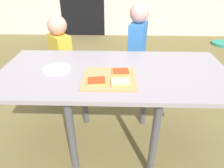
{
  "coord_description": "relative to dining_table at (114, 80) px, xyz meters",
  "views": [
    {
      "loc": [
        0.02,
        -1.23,
        1.34
      ],
      "look_at": [
        -0.01,
        0.0,
        0.6
      ],
      "focal_mm": 32.08,
      "sensor_mm": 36.0,
      "label": 1
    }
  ],
  "objects": [
    {
      "name": "ground_plane",
      "position": [
        0.0,
        0.0,
        -0.63
      ],
      "size": [
        16.0,
        16.0,
        0.0
      ],
      "primitive_type": "plane",
      "color": "olive"
    },
    {
      "name": "dining_table",
      "position": [
        0.0,
        0.0,
        0.0
      ],
      "size": [
        1.58,
        0.73,
        0.71
      ],
      "color": "#9A8E95",
      "rests_on": "ground"
    },
    {
      "name": "cutting_board",
      "position": [
        -0.03,
        -0.12,
        0.08
      ],
      "size": [
        0.34,
        0.29,
        0.01
      ],
      "primitive_type": "cube",
      "color": "tan",
      "rests_on": "dining_table"
    },
    {
      "name": "pizza_slice_far_right",
      "position": [
        0.05,
        -0.05,
        0.1
      ],
      "size": [
        0.12,
        0.1,
        0.02
      ],
      "color": "tan",
      "rests_on": "cutting_board"
    },
    {
      "name": "pizza_slice_near_right",
      "position": [
        0.04,
        -0.19,
        0.1
      ],
      "size": [
        0.12,
        0.1,
        0.02
      ],
      "color": "tan",
      "rests_on": "cutting_board"
    },
    {
      "name": "pizza_slice_near_left",
      "position": [
        -0.1,
        -0.18,
        0.1
      ],
      "size": [
        0.13,
        0.11,
        0.02
      ],
      "color": "tan",
      "rests_on": "cutting_board"
    },
    {
      "name": "plate_white_left",
      "position": [
        -0.4,
        0.01,
        0.08
      ],
      "size": [
        0.19,
        0.19,
        0.01
      ],
      "primitive_type": "cylinder",
      "color": "white",
      "rests_on": "dining_table"
    },
    {
      "name": "child_left",
      "position": [
        -0.54,
        0.63,
        -0.09
      ],
      "size": [
        0.26,
        0.27,
        0.94
      ],
      "color": "#36505A",
      "rests_on": "ground"
    },
    {
      "name": "child_right",
      "position": [
        0.22,
        0.7,
        -0.02
      ],
      "size": [
        0.21,
        0.27,
        1.04
      ],
      "color": "#223245",
      "rests_on": "ground"
    },
    {
      "name": "garden_hose_coil",
      "position": [
        2.04,
        2.55,
        -0.61
      ],
      "size": [
        0.37,
        0.37,
        0.04
      ],
      "primitive_type": "cylinder",
      "color": "teal",
      "rests_on": "ground"
    }
  ]
}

